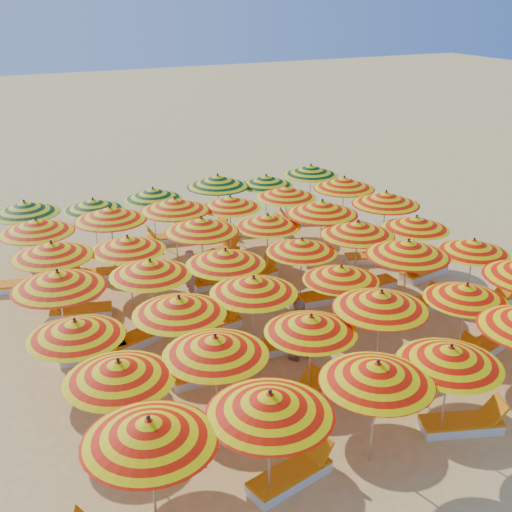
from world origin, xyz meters
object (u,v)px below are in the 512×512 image
object	(u,v)px
umbrella_31	(110,214)
umbrella_38	(153,194)
lounger_14	(138,338)
umbrella_22	(358,228)
umbrella_24	(52,250)
umbrella_40	(266,180)
umbrella_14	(254,285)
umbrella_35	(344,183)
umbrella_27	(268,221)
lounger_31	(299,218)
umbrella_25	(128,243)
umbrella_39	(218,181)
umbrella_6	(119,370)
lounger_27	(48,258)
umbrella_13	(179,305)
lounger_15	(212,325)
umbrella_0	(149,430)
umbrella_17	(474,246)
umbrella_3	(450,356)
umbrella_36	(25,208)
umbrella_18	(58,280)
beachgoer_a	(191,274)
umbrella_10	(466,292)
lounger_8	(496,339)
lounger_26	(351,230)
lounger_5	(248,421)
umbrella_41	(311,170)
umbrella_7	(215,346)
umbrella_21	(302,246)
umbrella_29	(386,198)
lounger_22	(372,257)
lounger_29	(205,233)
umbrella_8	(311,324)
lounger_6	(290,399)
umbrella_9	(381,300)
beachgoer_b	(297,330)
lounger_25	(217,254)
umbrella_1	(270,404)
lounger_2	(463,424)
lounger_4	(152,443)
lounger_23	(27,285)
lounger_18	(423,272)
lounger_30	(257,229)
lounger_13	(93,350)
umbrella_26	(202,225)
lounger_21	(253,276)
umbrella_2	(377,372)
umbrella_32	(175,204)
lounger_16	(316,298)
lounger_11	(413,306)
umbrella_20	(226,257)
umbrella_23	(416,223)
lounger_9	(209,373)

from	to	relation	value
umbrella_31	umbrella_38	size ratio (longest dim) A/B	1.12
lounger_14	umbrella_22	bearing A→B (deg)	-16.62
umbrella_24	umbrella_40	world-z (taller)	umbrella_24
umbrella_14	umbrella_35	xyz separation A→B (m)	(6.61, 6.20, 0.10)
umbrella_27	lounger_31	xyz separation A→B (m)	(3.50, 4.18, -1.79)
umbrella_25	umbrella_39	distance (m)	6.22
umbrella_6	lounger_27	size ratio (longest dim) A/B	1.55
umbrella_13	lounger_15	distance (m)	3.13
umbrella_0	umbrella_17	size ratio (longest dim) A/B	1.20
umbrella_3	umbrella_36	xyz separation A→B (m)	(-6.32, 12.97, 0.08)
umbrella_18	beachgoer_a	world-z (taller)	umbrella_18
umbrella_10	lounger_8	world-z (taller)	umbrella_10
umbrella_24	lounger_26	distance (m)	11.46
lounger_5	umbrella_0	bearing A→B (deg)	-144.83
umbrella_18	umbrella_41	bearing A→B (deg)	30.93
umbrella_39	umbrella_25	bearing A→B (deg)	-136.73
umbrella_7	umbrella_21	xyz separation A→B (m)	(4.39, 4.24, -0.14)
umbrella_29	lounger_22	bearing A→B (deg)	-162.18
umbrella_25	lounger_29	bearing A→B (deg)	47.42
umbrella_8	lounger_6	world-z (taller)	umbrella_8
umbrella_9	lounger_22	size ratio (longest dim) A/B	1.49
umbrella_3	beachgoer_b	size ratio (longest dim) A/B	1.44
lounger_25	beachgoer_b	world-z (taller)	beachgoer_b
umbrella_7	umbrella_29	xyz separation A→B (m)	(8.73, 6.21, 0.10)
umbrella_1	lounger_25	distance (m)	11.64
umbrella_29	umbrella_31	size ratio (longest dim) A/B	0.92
umbrella_18	umbrella_29	distance (m)	11.19
lounger_2	umbrella_8	bearing A→B (deg)	153.51
lounger_4	lounger_23	world-z (taller)	same
lounger_18	lounger_29	size ratio (longest dim) A/B	1.03
lounger_29	lounger_30	xyz separation A→B (m)	(1.94, -0.45, 0.00)
lounger_13	lounger_29	bearing A→B (deg)	48.38
umbrella_24	umbrella_26	size ratio (longest dim) A/B	0.90
lounger_5	lounger_18	distance (m)	9.51
lounger_29	lounger_21	bearing A→B (deg)	-87.59
umbrella_1	umbrella_35	xyz separation A→B (m)	(8.48, 10.75, 0.00)
umbrella_2	lounger_18	size ratio (longest dim) A/B	1.32
lounger_21	umbrella_32	bearing A→B (deg)	114.56
lounger_16	lounger_22	size ratio (longest dim) A/B	0.98
umbrella_10	umbrella_29	size ratio (longest dim) A/B	0.93
umbrella_25	lounger_2	size ratio (longest dim) A/B	1.29
umbrella_9	umbrella_29	xyz separation A→B (m)	(4.59, 6.05, 0.07)
umbrella_25	lounger_11	distance (m)	8.38
umbrella_20	lounger_5	size ratio (longest dim) A/B	1.38
lounger_11	umbrella_31	bearing A→B (deg)	142.61
umbrella_20	lounger_27	size ratio (longest dim) A/B	1.32
lounger_29	beachgoer_a	bearing A→B (deg)	-112.95
umbrella_23	umbrella_40	bearing A→B (deg)	108.21
umbrella_41	lounger_9	distance (m)	12.12
umbrella_27	lounger_30	xyz separation A→B (m)	(1.50, 3.84, -1.79)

